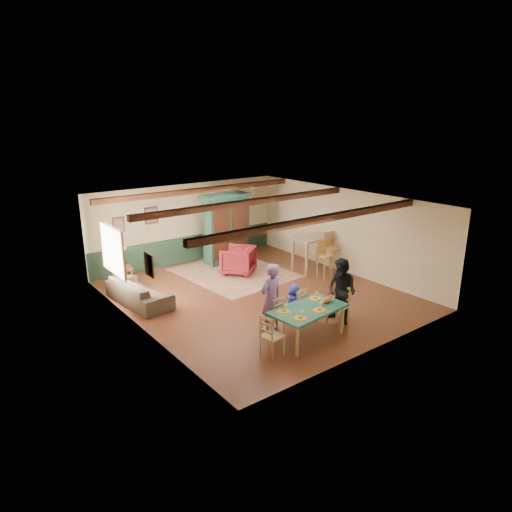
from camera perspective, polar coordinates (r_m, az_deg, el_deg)
floor at (r=13.00m, az=0.26°, el=-4.91°), size 8.00×8.00×0.00m
wall_back at (r=15.81m, az=-8.61°, el=4.05°), size 7.00×0.02×2.70m
wall_left at (r=10.89m, az=-14.52°, el=-2.35°), size 0.02×8.00×2.70m
wall_right at (r=14.87m, az=11.05°, el=3.10°), size 0.02×8.00×2.70m
ceiling at (r=12.24m, az=0.28°, el=6.89°), size 7.00×8.00×0.02m
wainscot_back at (r=16.02m, az=-8.43°, el=0.91°), size 6.95×0.03×0.90m
ceiling_beam_front at (r=10.57m, az=7.92°, el=4.57°), size 6.95×0.16×0.16m
ceiling_beam_mid at (r=12.57m, az=-0.84°, el=6.74°), size 6.95×0.16×0.16m
ceiling_beam_back at (r=14.72m, az=-6.92°, el=8.15°), size 6.95×0.16×0.16m
window_left at (r=12.36m, az=-17.58°, el=0.69°), size 0.06×1.60×1.30m
picture_left_wall at (r=10.24m, az=-13.20°, el=-1.12°), size 0.04×0.42×0.52m
picture_back_a at (r=15.13m, az=-12.95°, el=4.96°), size 0.45×0.04×0.55m
picture_back_b at (r=14.76m, az=-16.79°, el=3.76°), size 0.38×0.04×0.48m
dining_table at (r=10.53m, az=6.46°, el=-8.36°), size 1.86×1.16×0.74m
dining_chair_far_left at (r=10.65m, az=2.17°, el=-7.35°), size 0.46×0.47×0.93m
dining_chair_far_right at (r=11.18m, az=5.03°, el=-6.18°), size 0.46×0.47×0.93m
dining_chair_end_left at (r=9.73m, az=2.07°, el=-9.85°), size 0.47×0.46×0.93m
dining_chair_end_right at (r=11.30m, az=10.24°, el=-6.13°), size 0.47×0.46×0.93m
person_man at (r=10.55m, az=1.89°, el=-5.34°), size 0.66×0.47×1.70m
person_woman at (r=11.25m, az=10.63°, el=-4.38°), size 0.69×0.85×1.62m
person_child at (r=11.21m, az=4.74°, el=-5.94°), size 0.51×0.36×0.99m
cat at (r=10.67m, az=8.85°, el=-5.40°), size 0.37×0.17×0.18m
place_setting_near_left at (r=9.83m, az=5.57°, el=-7.52°), size 0.42×0.33×0.11m
place_setting_near_center at (r=10.28m, az=7.95°, el=-6.47°), size 0.42×0.33×0.11m
place_setting_far_left at (r=10.13m, az=3.47°, el=-6.70°), size 0.42×0.33×0.11m
place_setting_far_right at (r=10.88m, az=7.41°, el=-5.08°), size 0.42×0.33×0.11m
area_rug at (r=14.81m, az=-2.76°, el=-2.09°), size 3.23×3.76×0.01m
armoire at (r=15.64m, az=-3.75°, el=3.44°), size 1.69×0.70×2.37m
armchair at (r=14.62m, az=-2.23°, el=-0.53°), size 1.35×1.35×0.89m
sofa at (r=12.75m, az=-14.41°, el=-4.34°), size 1.10×2.32×0.65m
end_table at (r=13.98m, az=-16.29°, el=-2.62°), size 0.58×0.58×0.64m
table_lamp at (r=13.79m, az=-16.50°, el=-0.23°), size 0.36×0.36×0.58m
counter_table at (r=14.99m, az=7.04°, el=0.29°), size 1.40×0.86×1.13m
bar_stool_left at (r=14.31m, az=8.58°, el=-0.52°), size 0.42×0.47×1.17m
bar_stool_right at (r=15.00m, az=9.55°, el=0.48°), size 0.50×0.54×1.28m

